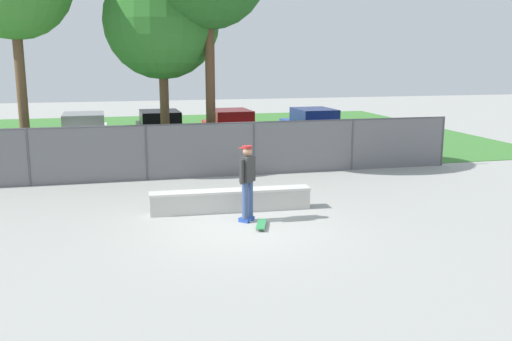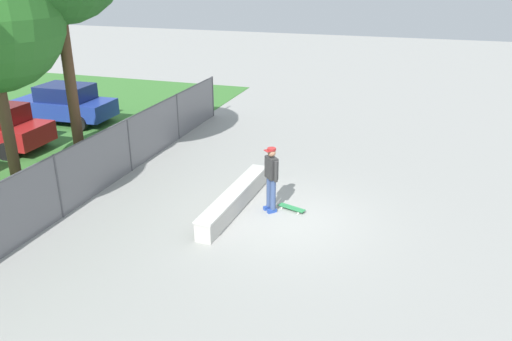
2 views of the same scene
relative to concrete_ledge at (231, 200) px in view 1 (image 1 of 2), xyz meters
name	(u,v)px [view 1 (image 1 of 2)]	position (x,y,z in m)	size (l,w,h in m)	color
ground_plane	(237,228)	(-0.14, -1.43, -0.28)	(80.00, 80.00, 0.00)	#9E9E99
grass_strip	(173,135)	(-0.14, 14.55, -0.27)	(29.63, 20.00, 0.02)	#3D7A33
concrete_ledge	(231,200)	(0.00, 0.00, 0.00)	(4.14, 0.65, 0.56)	#B7B5AD
skateboarder	(247,179)	(0.21, -0.99, 0.75)	(0.46, 0.46, 1.84)	#2647A5
skateboard	(261,224)	(0.41, -1.53, -0.21)	(0.44, 0.82, 0.09)	#2D8C4C
chainlink_fence	(201,148)	(-0.14, 4.25, 0.69)	(17.70, 0.07, 1.80)	#4C4C51
tree_near_right	(162,21)	(-1.12, 6.36, 4.81)	(3.98, 3.98, 7.10)	brown
car_white	(85,133)	(-4.12, 10.05, 0.55)	(2.11, 4.25, 1.66)	silver
car_black	(160,130)	(-1.03, 10.43, 0.55)	(2.11, 4.25, 1.66)	black
car_red	(230,128)	(1.99, 10.19, 0.55)	(2.11, 4.25, 1.66)	#B21E1E
car_blue	(313,127)	(5.70, 9.86, 0.55)	(2.11, 4.25, 1.66)	#233D9E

